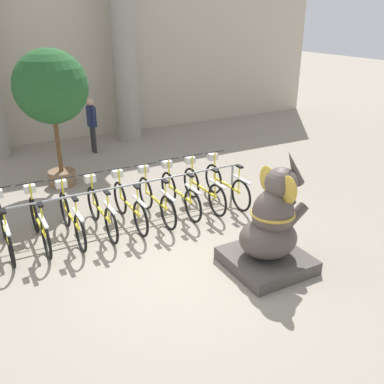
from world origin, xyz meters
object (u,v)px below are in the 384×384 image
at_px(bicycle_4, 129,204).
at_px(potted_tree, 51,90).
at_px(person_pedestrian, 92,121).
at_px(bicycle_5, 155,199).
at_px(bicycle_8, 226,183).
at_px(bicycle_6, 179,193).
at_px(bicycle_2, 71,217).
at_px(elephant_statue, 271,230).
at_px(bicycle_7, 203,188).
at_px(bicycle_1, 39,223).
at_px(bicycle_0, 5,229).
at_px(bicycle_3, 101,210).

height_order(bicycle_4, potted_tree, potted_tree).
bearing_deg(person_pedestrian, potted_tree, -123.72).
xyz_separation_m(bicycle_5, bicycle_8, (1.68, 0.02, 0.00)).
xyz_separation_m(bicycle_6, bicycle_8, (1.12, -0.03, 0.00)).
relative_size(bicycle_4, bicycle_5, 1.00).
height_order(bicycle_8, potted_tree, potted_tree).
bearing_deg(bicycle_6, bicycle_2, -178.73).
bearing_deg(elephant_statue, bicycle_8, 72.46).
bearing_deg(bicycle_2, bicycle_8, 0.26).
relative_size(elephant_statue, person_pedestrian, 1.24).
xyz_separation_m(bicycle_5, bicycle_7, (1.12, 0.04, 0.00)).
distance_m(bicycle_1, bicycle_4, 1.68).
bearing_deg(bicycle_7, bicycle_8, -2.76).
bearing_deg(bicycle_8, bicycle_2, -179.74).
distance_m(bicycle_6, bicycle_7, 0.56).
distance_m(bicycle_7, potted_tree, 4.01).
xyz_separation_m(bicycle_0, potted_tree, (1.57, 2.65, 1.85)).
height_order(bicycle_0, bicycle_6, same).
bearing_deg(bicycle_3, bicycle_8, 0.16).
distance_m(bicycle_5, person_pedestrian, 4.90).
height_order(bicycle_0, bicycle_7, same).
xyz_separation_m(bicycle_5, bicycle_6, (0.56, 0.05, 0.00)).
bearing_deg(bicycle_6, bicycle_5, -174.94).
bearing_deg(potted_tree, bicycle_0, -120.63).
height_order(bicycle_0, bicycle_2, same).
distance_m(bicycle_7, bicycle_8, 0.56).
xyz_separation_m(bicycle_2, bicycle_6, (2.24, 0.05, 0.00)).
distance_m(bicycle_6, potted_tree, 3.71).
distance_m(bicycle_2, bicycle_6, 2.24).
bearing_deg(bicycle_1, bicycle_0, 177.91).
bearing_deg(potted_tree, bicycle_7, -48.58).
height_order(bicycle_7, bicycle_8, same).
relative_size(bicycle_5, elephant_statue, 0.90).
xyz_separation_m(bicycle_2, potted_tree, (0.45, 2.71, 1.85)).
xyz_separation_m(bicycle_1, bicycle_2, (0.56, -0.04, 0.00)).
height_order(bicycle_3, bicycle_6, same).
distance_m(bicycle_6, bicycle_8, 1.12).
bearing_deg(bicycle_4, elephant_statue, -60.41).
bearing_deg(bicycle_7, person_pedestrian, 100.79).
relative_size(bicycle_1, potted_tree, 0.56).
bearing_deg(bicycle_1, potted_tree, 69.32).
relative_size(bicycle_3, person_pedestrian, 1.12).
xyz_separation_m(bicycle_3, bicycle_6, (1.68, 0.04, 0.00)).
height_order(bicycle_3, potted_tree, potted_tree).
bearing_deg(elephant_statue, bicycle_4, 119.59).
distance_m(bicycle_0, potted_tree, 3.59).
relative_size(bicycle_7, elephant_statue, 0.90).
bearing_deg(bicycle_2, elephant_statue, -44.64).
bearing_deg(elephant_statue, bicycle_0, 144.85).
bearing_deg(bicycle_4, potted_tree, 103.99).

